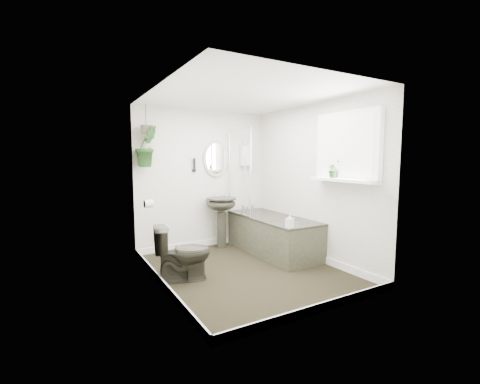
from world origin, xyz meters
TOP-DOWN VIEW (x-y plane):
  - floor at (0.00, 0.00)m, footprint 2.30×2.80m
  - ceiling at (0.00, 0.00)m, footprint 2.30×2.80m
  - wall_back at (0.00, 1.41)m, footprint 2.30×0.02m
  - wall_front at (0.00, -1.41)m, footprint 2.30×0.02m
  - wall_left at (-1.16, 0.00)m, footprint 0.02×2.80m
  - wall_right at (1.16, 0.00)m, footprint 0.02×2.80m
  - skirting at (0.00, 0.00)m, footprint 2.30×2.80m
  - bathtub at (0.80, 0.50)m, footprint 0.72×1.72m
  - bath_screen at (0.47, 0.99)m, footprint 0.04×0.72m
  - shower_box at (0.80, 1.34)m, footprint 0.20×0.10m
  - oval_mirror at (0.23, 1.37)m, footprint 0.46×0.03m
  - wall_sconce at (-0.17, 1.36)m, footprint 0.04×0.04m
  - toilet_roll_holder at (-1.10, 0.70)m, footprint 0.11×0.11m
  - window_recess at (1.09, -0.70)m, footprint 0.08×1.00m
  - window_sill at (1.02, -0.70)m, footprint 0.18×1.00m
  - window_blinds at (1.04, -0.70)m, footprint 0.01×0.86m
  - toilet at (-0.85, 0.09)m, footprint 0.74×0.52m
  - pedestal_sink at (0.23, 1.17)m, footprint 0.56×0.50m
  - sill_plant at (1.03, -0.55)m, footprint 0.20×0.18m
  - hanging_plant at (-0.97, 1.25)m, footprint 0.40×0.36m
  - soap_bottle at (0.51, -0.29)m, footprint 0.11×0.11m
  - hanging_pot at (-0.97, 1.25)m, footprint 0.16×0.16m

SIDE VIEW (x-z plane):
  - floor at x=0.00m, z-range -0.02..0.00m
  - skirting at x=0.00m, z-range 0.00..0.10m
  - bathtub at x=0.80m, z-range 0.00..0.58m
  - toilet at x=-0.85m, z-range 0.00..0.69m
  - pedestal_sink at x=0.23m, z-range 0.00..0.85m
  - soap_bottle at x=0.51m, z-range 0.58..0.77m
  - toilet_roll_holder at x=-1.10m, z-range 0.84..0.96m
  - wall_back at x=0.00m, z-range 0.00..2.30m
  - wall_front at x=0.00m, z-range 0.00..2.30m
  - wall_left at x=-1.16m, z-range 0.00..2.30m
  - wall_right at x=1.16m, z-range 0.00..2.30m
  - window_sill at x=1.02m, z-range 1.21..1.25m
  - bath_screen at x=0.47m, z-range 0.58..1.98m
  - sill_plant at x=1.03m, z-range 1.25..1.47m
  - wall_sconce at x=-0.17m, z-range 1.29..1.51m
  - oval_mirror at x=0.23m, z-range 1.19..1.81m
  - shower_box at x=0.80m, z-range 1.38..1.73m
  - window_recess at x=1.09m, z-range 1.20..2.10m
  - window_blinds at x=1.04m, z-range 1.27..2.03m
  - hanging_plant at x=-0.97m, z-range 1.38..1.99m
  - hanging_pot at x=-0.97m, z-range 1.87..1.99m
  - ceiling at x=0.00m, z-range 2.30..2.32m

